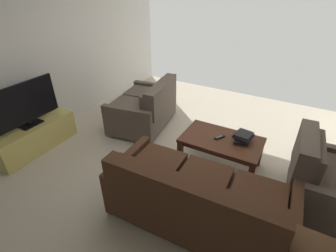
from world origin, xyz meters
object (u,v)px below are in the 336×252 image
at_px(coffee_table, 221,143).
at_px(armchair_side, 327,183).
at_px(flat_tv, 24,104).
at_px(sofa_main, 196,200).
at_px(tv_remote, 219,137).
at_px(tv_stand, 35,137).
at_px(book_stack, 243,137).
at_px(loveseat_near, 145,108).

xyz_separation_m(coffee_table, armchair_side, (-1.29, 0.15, -0.02)).
bearing_deg(flat_tv, sofa_main, 178.28).
bearing_deg(tv_remote, tv_stand, 21.18).
bearing_deg(armchair_side, flat_tv, 12.32).
relative_size(sofa_main, armchair_side, 1.89).
height_order(tv_stand, book_stack, book_stack).
height_order(loveseat_near, tv_stand, loveseat_near).
distance_m(loveseat_near, flat_tv, 1.88).
distance_m(armchair_side, book_stack, 1.08).
xyz_separation_m(loveseat_near, tv_stand, (1.12, 1.46, -0.15)).
height_order(coffee_table, tv_remote, tv_remote).
relative_size(coffee_table, book_stack, 3.43).
distance_m(coffee_table, tv_stand, 2.87).
height_order(loveseat_near, coffee_table, loveseat_near).
xyz_separation_m(sofa_main, book_stack, (-0.15, -1.19, 0.15)).
xyz_separation_m(armchair_side, book_stack, (1.04, -0.24, 0.15)).
height_order(tv_stand, flat_tv, flat_tv).
distance_m(tv_stand, tv_remote, 2.85).
bearing_deg(flat_tv, tv_stand, 73.05).
relative_size(loveseat_near, tv_remote, 8.64).
bearing_deg(coffee_table, tv_remote, -11.20).
bearing_deg(tv_stand, armchair_side, -167.66).
distance_m(loveseat_near, tv_stand, 1.85).
xyz_separation_m(tv_stand, armchair_side, (-3.97, -0.87, 0.15)).
distance_m(sofa_main, coffee_table, 1.10).
xyz_separation_m(sofa_main, coffee_table, (0.10, -1.10, 0.02)).
bearing_deg(armchair_side, sofa_main, 38.61).
bearing_deg(loveseat_near, tv_remote, 164.05).
bearing_deg(tv_stand, loveseat_near, -127.53).
distance_m(sofa_main, armchair_side, 1.52).
relative_size(sofa_main, flat_tv, 1.86).
xyz_separation_m(coffee_table, tv_stand, (2.68, 1.02, -0.17)).
xyz_separation_m(loveseat_near, coffee_table, (-1.56, 0.44, 0.02)).
height_order(flat_tv, tv_remote, flat_tv).
distance_m(armchair_side, tv_remote, 1.34).
height_order(sofa_main, loveseat_near, loveseat_near).
distance_m(loveseat_near, armchair_side, 2.91).
relative_size(sofa_main, coffee_table, 1.78).
xyz_separation_m(book_stack, tv_remote, (0.29, 0.09, -0.05)).
bearing_deg(flat_tv, book_stack, -159.26).
xyz_separation_m(coffee_table, tv_remote, (0.04, -0.01, 0.08)).
bearing_deg(loveseat_near, armchair_side, 168.32).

